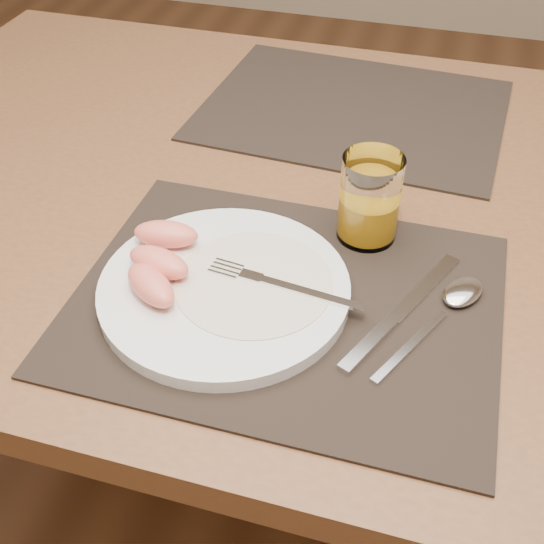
{
  "coord_description": "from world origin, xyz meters",
  "views": [
    {
      "loc": [
        0.15,
        -0.73,
        1.26
      ],
      "look_at": [
        -0.0,
        -0.2,
        0.77
      ],
      "focal_mm": 45.0,
      "sensor_mm": 36.0,
      "label": 1
    }
  ],
  "objects": [
    {
      "name": "placemat_far",
      "position": [
        0.01,
        0.22,
        0.75
      ],
      "size": [
        0.47,
        0.38,
        0.0
      ],
      "primitive_type": "cube",
      "rotation": [
        0.0,
        0.0,
        -0.06
      ],
      "color": "black",
      "rests_on": "table"
    },
    {
      "name": "grapefruit_wedges",
      "position": [
        -0.12,
        -0.23,
        0.78
      ],
      "size": [
        0.1,
        0.14,
        0.03
      ],
      "color": "#F77D65",
      "rests_on": "plate"
    },
    {
      "name": "table",
      "position": [
        0.0,
        0.0,
        0.67
      ],
      "size": [
        1.4,
        0.9,
        0.75
      ],
      "color": "brown",
      "rests_on": "ground"
    },
    {
      "name": "plate",
      "position": [
        -0.05,
        -0.23,
        0.76
      ],
      "size": [
        0.27,
        0.27,
        0.02
      ],
      "primitive_type": "cylinder",
      "color": "white",
      "rests_on": "placemat_near"
    },
    {
      "name": "knife",
      "position": [
        0.14,
        -0.22,
        0.76
      ],
      "size": [
        0.1,
        0.21,
        0.01
      ],
      "color": "silver",
      "rests_on": "placemat_near"
    },
    {
      "name": "ground",
      "position": [
        0.0,
        0.0,
        0.0
      ],
      "size": [
        5.0,
        5.0,
        0.0
      ],
      "primitive_type": "plane",
      "color": "brown",
      "rests_on": "ground"
    },
    {
      "name": "fork",
      "position": [
        0.0,
        -0.22,
        0.77
      ],
      "size": [
        0.18,
        0.04,
        0.0
      ],
      "color": "silver",
      "rests_on": "plate"
    },
    {
      "name": "juice_glass",
      "position": [
        0.08,
        -0.08,
        0.8
      ],
      "size": [
        0.07,
        0.07,
        0.11
      ],
      "color": "white",
      "rests_on": "placemat_near"
    },
    {
      "name": "spoon",
      "position": [
        0.19,
        -0.17,
        0.76
      ],
      "size": [
        0.1,
        0.18,
        0.01
      ],
      "color": "silver",
      "rests_on": "placemat_near"
    },
    {
      "name": "placemat_near",
      "position": [
        0.02,
        -0.22,
        0.75
      ],
      "size": [
        0.45,
        0.35,
        0.0
      ],
      "primitive_type": "cube",
      "rotation": [
        0.0,
        0.0,
        -0.0
      ],
      "color": "black",
      "rests_on": "table"
    },
    {
      "name": "plate_dressing",
      "position": [
        -0.02,
        -0.22,
        0.77
      ],
      "size": [
        0.17,
        0.17,
        0.0
      ],
      "color": "white",
      "rests_on": "plate"
    }
  ]
}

